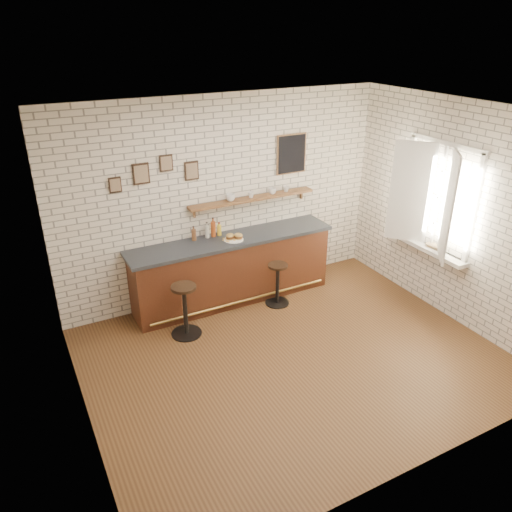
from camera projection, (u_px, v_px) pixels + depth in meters
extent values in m
plane|color=brown|center=(294.00, 358.00, 6.31)|extent=(5.00, 5.00, 0.00)
cube|color=#502515|center=(233.00, 271.00, 7.44)|extent=(3.00, 0.58, 0.96)
cube|color=#2D333A|center=(232.00, 240.00, 7.23)|extent=(3.10, 0.62, 0.05)
cylinder|color=olive|center=(242.00, 301.00, 7.34)|extent=(2.79, 0.04, 0.04)
cylinder|color=white|center=(234.00, 239.00, 7.16)|extent=(0.28, 0.28, 0.01)
cylinder|color=#E1B14F|center=(237.00, 237.00, 7.20)|extent=(0.05, 0.05, 0.00)
cylinder|color=#E1B14F|center=(236.00, 239.00, 7.15)|extent=(0.05, 0.05, 0.00)
cylinder|color=#E1B14F|center=(224.00, 239.00, 7.17)|extent=(0.06, 0.06, 0.00)
cylinder|color=#E1B14F|center=(234.00, 238.00, 7.20)|extent=(0.06, 0.06, 0.00)
cylinder|color=#E1B14F|center=(227.00, 241.00, 7.08)|extent=(0.06, 0.06, 0.00)
cylinder|color=#E1B14F|center=(237.00, 238.00, 7.20)|extent=(0.04, 0.04, 0.00)
cylinder|color=#E1B14F|center=(234.00, 240.00, 7.11)|extent=(0.05, 0.05, 0.00)
cylinder|color=#E1B14F|center=(229.00, 242.00, 7.06)|extent=(0.04, 0.04, 0.00)
cylinder|color=#E1B14F|center=(223.00, 240.00, 7.11)|extent=(0.05, 0.05, 0.00)
cylinder|color=#E1B14F|center=(238.00, 239.00, 7.14)|extent=(0.06, 0.06, 0.00)
cylinder|color=#E1B14F|center=(226.00, 240.00, 7.12)|extent=(0.04, 0.04, 0.00)
cylinder|color=#E1B14F|center=(236.00, 239.00, 7.16)|extent=(0.05, 0.05, 0.00)
cylinder|color=#E1B14F|center=(237.00, 237.00, 7.20)|extent=(0.05, 0.05, 0.00)
cylinder|color=#E1B14F|center=(236.00, 239.00, 7.16)|extent=(0.05, 0.05, 0.00)
cylinder|color=brown|center=(194.00, 235.00, 7.11)|extent=(0.07, 0.07, 0.17)
cylinder|color=brown|center=(194.00, 228.00, 7.07)|extent=(0.02, 0.02, 0.04)
cylinder|color=black|center=(193.00, 227.00, 7.06)|extent=(0.03, 0.03, 0.01)
cylinder|color=beige|center=(207.00, 232.00, 7.20)|extent=(0.06, 0.06, 0.19)
cylinder|color=beige|center=(207.00, 224.00, 7.15)|extent=(0.02, 0.02, 0.04)
cylinder|color=black|center=(207.00, 223.00, 7.14)|extent=(0.02, 0.02, 0.01)
cylinder|color=#9D4319|center=(213.00, 229.00, 7.23)|extent=(0.07, 0.07, 0.23)
cylinder|color=#9D4319|center=(213.00, 220.00, 7.17)|extent=(0.02, 0.02, 0.05)
cylinder|color=black|center=(213.00, 218.00, 7.16)|extent=(0.03, 0.03, 0.01)
cylinder|color=yellow|center=(219.00, 230.00, 7.28)|extent=(0.06, 0.06, 0.15)
cylinder|color=yellow|center=(219.00, 224.00, 7.24)|extent=(0.03, 0.03, 0.03)
cylinder|color=maroon|center=(219.00, 223.00, 7.23)|extent=(0.03, 0.03, 0.01)
cylinder|color=black|center=(187.00, 333.00, 6.78)|extent=(0.41, 0.41, 0.02)
cylinder|color=black|center=(185.00, 311.00, 6.63)|extent=(0.06, 0.06, 0.68)
cylinder|color=black|center=(183.00, 287.00, 6.48)|extent=(0.39, 0.39, 0.04)
cylinder|color=black|center=(277.00, 302.00, 7.52)|extent=(0.36, 0.36, 0.02)
cylinder|color=black|center=(277.00, 285.00, 7.39)|extent=(0.05, 0.05, 0.60)
cylinder|color=black|center=(278.00, 266.00, 7.26)|extent=(0.32, 0.32, 0.04)
cube|color=brown|center=(253.00, 199.00, 7.36)|extent=(2.00, 0.18, 0.04)
cube|color=brown|center=(194.00, 212.00, 7.08)|extent=(0.03, 0.04, 0.16)
cube|color=brown|center=(301.00, 194.00, 7.83)|extent=(0.03, 0.04, 0.16)
imported|color=white|center=(230.00, 198.00, 7.18)|extent=(0.15, 0.15, 0.11)
imported|color=white|center=(251.00, 195.00, 7.33)|extent=(0.13, 0.13, 0.09)
imported|color=white|center=(272.00, 191.00, 7.48)|extent=(0.13, 0.13, 0.09)
imported|color=white|center=(286.00, 189.00, 7.58)|extent=(0.11, 0.11, 0.09)
cube|color=black|center=(141.00, 174.00, 6.51)|extent=(0.22, 0.02, 0.28)
cube|color=black|center=(166.00, 163.00, 6.62)|extent=(0.18, 0.02, 0.22)
cube|color=black|center=(192.00, 171.00, 6.83)|extent=(0.20, 0.02, 0.26)
cube|color=black|center=(115.00, 185.00, 6.41)|extent=(0.16, 0.02, 0.20)
cube|color=black|center=(291.00, 154.00, 7.48)|extent=(0.46, 0.02, 0.56)
cube|color=white|center=(427.00, 248.00, 7.17)|extent=(0.20, 1.35, 0.06)
cube|color=white|center=(448.00, 143.00, 6.56)|extent=(0.05, 1.30, 0.06)
cube|color=white|center=(431.00, 247.00, 7.20)|extent=(0.05, 1.30, 0.06)
cube|color=white|center=(474.00, 211.00, 6.40)|extent=(0.05, 0.06, 1.50)
cube|color=white|center=(408.00, 186.00, 7.36)|extent=(0.05, 0.06, 1.50)
cube|color=white|center=(448.00, 206.00, 6.58)|extent=(0.40, 0.46, 1.46)
cube|color=white|center=(415.00, 193.00, 7.06)|extent=(0.40, 0.46, 1.46)
imported|color=tan|center=(432.00, 248.00, 7.06)|extent=(0.15, 0.21, 0.02)
imported|color=tan|center=(431.00, 247.00, 7.07)|extent=(0.20, 0.26, 0.02)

